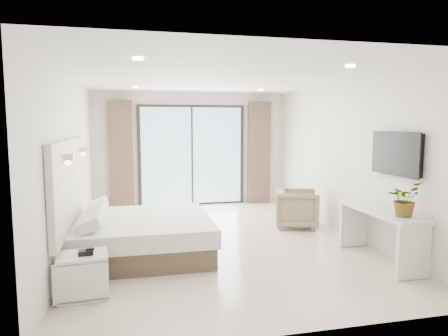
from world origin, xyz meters
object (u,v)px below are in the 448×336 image
(armchair, at_px, (297,207))
(bed, at_px, (141,236))
(console_desk, at_px, (381,223))
(nightstand, at_px, (83,275))

(armchair, bearing_deg, bed, 127.98)
(bed, relative_size, console_desk, 1.30)
(bed, xyz_separation_m, nightstand, (-0.67, -1.35, -0.05))
(nightstand, distance_m, console_desk, 4.03)
(console_desk, bearing_deg, nightstand, -175.75)
(bed, distance_m, armchair, 3.11)
(bed, relative_size, nightstand, 3.47)
(bed, height_order, nightstand, bed)
(bed, height_order, console_desk, console_desk)
(nightstand, relative_size, console_desk, 0.37)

